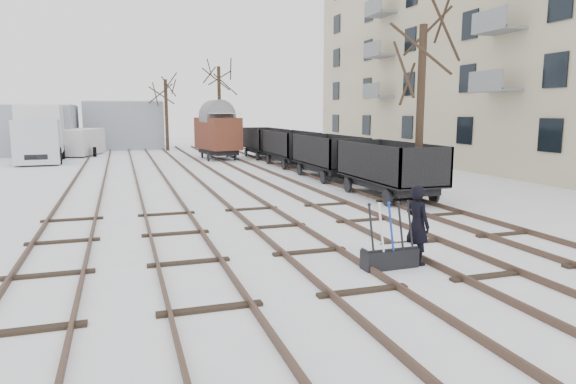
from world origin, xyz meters
name	(u,v)px	position (x,y,z in m)	size (l,w,h in m)	color
ground	(309,253)	(0.00, 0.00, 0.00)	(120.00, 120.00, 0.00)	white
tracks	(214,181)	(0.00, 13.67, 0.07)	(13.90, 52.00, 0.16)	black
apartment_block	(540,35)	(19.95, 14.00, 8.05)	(10.12, 45.00, 16.10)	beige
shed_left	(11,129)	(-13.00, 36.00, 2.05)	(10.00, 8.00, 4.10)	gray
shed_right	(124,125)	(-4.00, 40.00, 2.25)	(7.00, 6.00, 4.50)	gray
ground_frame	(390,256)	(1.29, -1.74, 0.28)	(1.31, 0.46, 1.49)	black
worker	(417,225)	(2.04, -1.64, 0.93)	(0.68, 0.44, 1.85)	black
freight_wagon_a	(388,177)	(6.00, 6.85, 0.86)	(2.20, 5.50, 2.25)	black
freight_wagon_b	(329,162)	(6.00, 13.25, 0.86)	(2.20, 5.50, 2.25)	black
freight_wagon_c	(290,153)	(6.00, 19.65, 0.86)	(2.20, 5.50, 2.25)	black
freight_wagon_d	(264,147)	(6.00, 26.05, 0.86)	(2.20, 5.50, 2.25)	black
box_van_wagon	(218,132)	(2.47, 26.12, 1.97)	(3.13, 4.79, 3.39)	black
lorry	(40,133)	(-9.78, 28.50, 2.02)	(3.15, 8.78, 3.93)	black
panel_van	(82,142)	(-7.34, 32.61, 1.11)	(3.42, 5.24, 2.13)	silver
tree_near	(420,116)	(6.42, 5.34, 3.34)	(0.30, 0.30, 6.68)	black
tree_far_left	(167,115)	(-0.36, 35.84, 3.17)	(0.30, 0.30, 6.33)	black
tree_far_right	(219,110)	(3.87, 32.79, 3.66)	(0.30, 0.30, 7.32)	black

